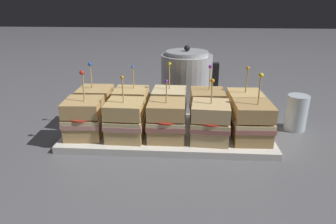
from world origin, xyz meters
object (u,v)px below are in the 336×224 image
Objects in this scene: sandwich_back_right at (207,108)px; drinking_glass at (296,113)px; sandwich_front_left at (126,120)px; sandwich_back_far_right at (244,108)px; kettle_steel at (187,79)px; sandwich_back_far_left at (96,105)px; sandwich_back_left at (131,106)px; sandwich_front_far_right at (252,122)px; sandwich_front_far_left at (84,118)px; sandwich_front_right at (210,122)px; serving_platter at (168,133)px; sandwich_front_center at (166,121)px; sandwich_back_center at (170,106)px.

sandwich_back_right is 0.26m from drinking_glass.
sandwich_back_far_right reaches higher than sandwich_front_left.
kettle_steel is at bearing 64.54° from sandwich_front_left.
sandwich_back_left is (0.10, -0.00, -0.00)m from sandwich_back_far_left.
sandwich_front_far_right is at bearing -43.38° from sandwich_back_right.
sandwich_front_far_left is 1.09× the size of sandwich_front_right.
sandwich_back_far_left reaches higher than serving_platter.
sandwich_back_far_left reaches higher than sandwich_front_left.
sandwich_front_far_left reaches higher than sandwich_back_left.
sandwich_front_far_right is at bearing 2.91° from sandwich_front_right.
kettle_steel is (-0.17, 0.31, 0.03)m from sandwich_front_far_right.
sandwich_front_far_left is 1.04× the size of sandwich_back_right.
sandwich_back_far_left is at bearing 166.01° from serving_platter.
sandwich_front_left reaches higher than sandwich_front_right.
sandwich_front_center reaches higher than serving_platter.
sandwich_back_far_left is 0.98× the size of sandwich_back_center.
serving_platter is 3.23× the size of sandwich_back_right.
sandwich_back_left is at bearing 155.63° from serving_platter.
sandwich_back_far_left is 0.10m from sandwich_back_left.
sandwich_back_left is at bearing -177.45° from sandwich_back_center.
sandwich_back_left is (0.10, 0.10, -0.00)m from sandwich_front_far_left.
sandwich_back_far_right is at bearing -174.95° from drinking_glass.
drinking_glass is (0.26, 0.02, -0.02)m from sandwich_back_right.
sandwich_front_far_left is at bearing -129.70° from kettle_steel.
sandwich_back_far_right is at bearing -51.33° from kettle_steel.
sandwich_front_right is (0.11, -0.00, 0.00)m from sandwich_front_center.
sandwich_front_left is at bearing -164.96° from drinking_glass.
sandwich_back_far_right is at bearing 90.43° from sandwich_front_far_right.
sandwich_front_right is 0.33m from kettle_steel.
sandwich_front_far_left reaches higher than serving_platter.
sandwich_front_center is at bearing -98.66° from kettle_steel.
sandwich_back_far_left reaches higher than sandwich_back_right.
sandwich_front_far_right is 0.24m from sandwich_back_center.
sandwich_front_far_right is at bearing -141.44° from drinking_glass.
sandwich_back_left is at bearing 162.77° from sandwich_front_far_right.
sandwich_front_far_right is at bearing 1.11° from sandwich_front_left.
sandwich_front_far_right reaches higher than sandwich_front_left.
sandwich_back_center is at bearing 2.55° from sandwich_back_left.
drinking_glass reaches higher than serving_platter.
sandwich_front_right reaches higher than serving_platter.
sandwich_back_center is at bearing 46.42° from sandwich_front_left.
serving_platter is at bearing -100.27° from kettle_steel.
sandwich_front_center is 0.15m from sandwich_back_left.
kettle_steel is at bearing 117.97° from sandwich_front_far_right.
sandwich_back_center is 0.22m from kettle_steel.
serving_platter is at bearing -155.25° from sandwich_back_right.
sandwich_back_far_left is 0.32m from sandwich_back_right.
kettle_steel reaches higher than sandwich_front_far_right.
serving_platter is at bearing 152.89° from sandwich_front_right.
sandwich_front_left is 0.98× the size of sandwich_back_right.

